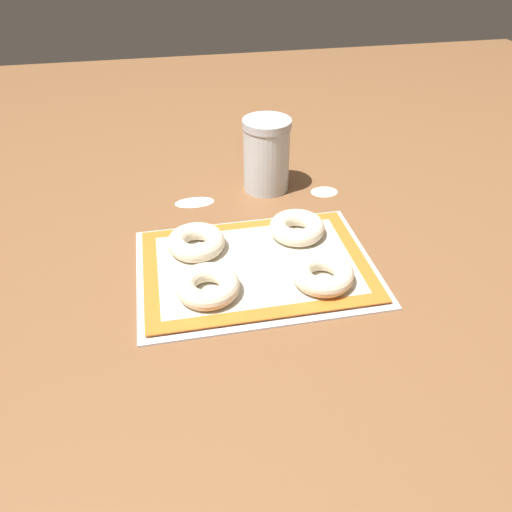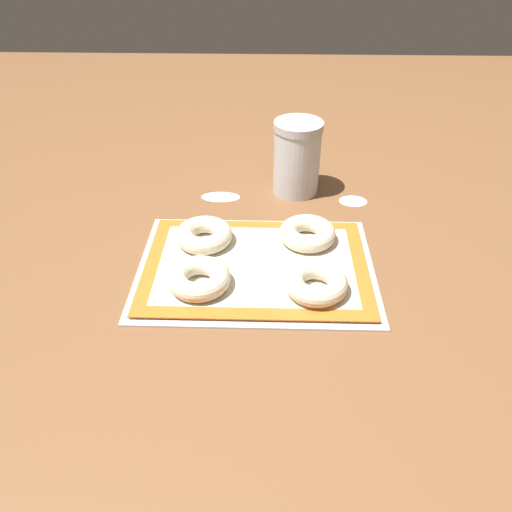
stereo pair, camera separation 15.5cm
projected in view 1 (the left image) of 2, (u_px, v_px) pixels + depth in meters
The scene contains 10 objects.
ground_plane at pixel (260, 268), 0.88m from camera, with size 2.80×2.80×0.00m, color brown.
baking_tray at pixel (256, 267), 0.88m from camera, with size 0.41×0.30×0.01m.
baking_mat at pixel (256, 264), 0.87m from camera, with size 0.39×0.28×0.00m.
bagel_front_left at pixel (208, 286), 0.80m from camera, with size 0.10×0.10×0.03m.
bagel_front_right at pixel (323, 274), 0.82m from camera, with size 0.10×0.10×0.03m.
bagel_back_left at pixel (196, 242), 0.90m from camera, with size 0.10×0.10×0.03m.
bagel_back_right at pixel (297, 227), 0.94m from camera, with size 0.10×0.10×0.03m.
flour_canister at pixel (266, 155), 1.07m from camera, with size 0.10×0.10×0.16m.
flour_patch_near at pixel (324, 191), 1.10m from camera, with size 0.06×0.05×0.00m.
flour_patch_far at pixel (195, 202), 1.06m from camera, with size 0.08×0.04×0.00m.
Camera 1 is at (-0.14, -0.68, 0.54)m, focal length 35.00 mm.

